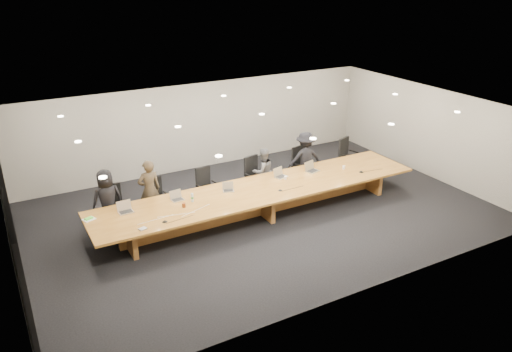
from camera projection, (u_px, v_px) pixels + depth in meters
The scene contains 29 objects.
ground at pixel (261, 214), 13.40m from camera, with size 12.00×12.00×0.00m, color black.
back_wall at pixel (201, 126), 16.09m from camera, with size 12.00×0.02×2.80m, color beige.
left_wall_panel at pixel (10, 218), 10.22m from camera, with size 0.08×7.84×2.74m, color black.
conference_table at pixel (261, 197), 13.20m from camera, with size 9.00×1.80×0.75m.
chair_far_left at pixel (114, 205), 12.68m from camera, with size 0.55×0.55×1.08m, color black, non-canonical shape.
chair_left at pixel (157, 197), 13.18m from camera, with size 0.53×0.53×1.03m, color black, non-canonical shape.
chair_mid_left at pixel (207, 187), 13.74m from camera, with size 0.56×0.56×1.09m, color black, non-canonical shape.
chair_mid_right at pixel (256, 176), 14.39m from camera, with size 0.58×0.58×1.14m, color black, non-canonical shape.
chair_right at pixel (302, 165), 15.25m from camera, with size 0.57×0.57×1.12m, color black, non-canonical shape.
chair_far_right at pixel (349, 156), 15.93m from camera, with size 0.59×0.59×1.16m, color black, non-canonical shape.
person_a at pixel (107, 200), 12.35m from camera, with size 0.78×0.51×1.59m, color black.
person_b at pixel (149, 190), 12.90m from camera, with size 0.59×0.39×1.62m, color #352B1D.
person_c at pixel (263, 171), 14.40m from camera, with size 0.67×0.52×1.38m, color #545556.
person_d at pixel (305, 158), 15.01m from camera, with size 1.06×0.61×1.64m, color black.
laptop_a at pixel (125, 207), 11.77m from camera, with size 0.34×0.25×0.27m, color beige, non-canonical shape.
laptop_b at pixel (177, 196), 12.40m from camera, with size 0.31×0.23×0.25m, color tan, non-canonical shape.
laptop_c at pixel (228, 187), 12.92m from camera, with size 0.29×0.21×0.23m, color #BAAB8E, non-canonical shape.
laptop_d at pixel (281, 173), 13.78m from camera, with size 0.34×0.25×0.27m, color #BFB392, non-canonical shape.
laptop_e at pixel (313, 167), 14.17m from camera, with size 0.36×0.27×0.29m, color tan, non-canonical shape.
water_bottle at pixel (192, 198), 12.34m from camera, with size 0.07×0.07×0.21m, color silver.
amber_mug at pixel (184, 205), 12.06m from camera, with size 0.09×0.09×0.11m, color maroon.
paper_cup_near at pixel (285, 178), 13.67m from camera, with size 0.08×0.08×0.09m, color silver.
paper_cup_far at pixel (344, 167), 14.38m from camera, with size 0.08×0.08×0.09m, color silver.
notepad at pixel (89, 219), 11.49m from camera, with size 0.26×0.21×0.02m, color white.
lime_gadget at pixel (89, 218), 11.48m from camera, with size 0.18×0.10×0.03m, color #58D538.
av_box at pixel (143, 229), 11.05m from camera, with size 0.17×0.13×0.03m, color #AAAAAF.
mic_left at pixel (165, 221), 11.38m from camera, with size 0.12×0.12×0.03m, color black.
mic_center at pixel (280, 190), 12.99m from camera, with size 0.11×0.11×0.03m, color black.
mic_right at pixel (361, 172), 14.16m from camera, with size 0.14×0.14×0.03m, color black.
Camera 1 is at (-5.92, -10.41, 6.09)m, focal length 35.00 mm.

